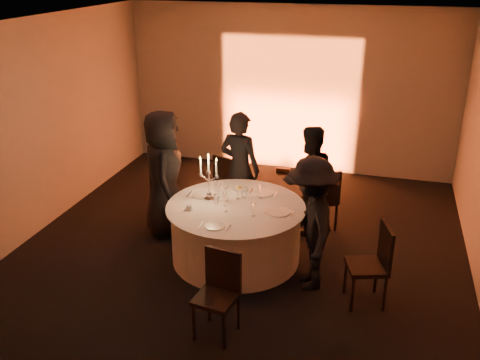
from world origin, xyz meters
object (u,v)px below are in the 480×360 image
(banquet_table, at_px, (236,232))
(coffee_cup, at_px, (189,207))
(guest_right, at_px, (311,224))
(chair_back_left, at_px, (227,178))
(guest_back_right, at_px, (308,181))
(guest_left, at_px, (164,173))
(chair_back_right, at_px, (323,197))
(chair_right, at_px, (374,260))
(guest_back_left, at_px, (240,169))
(candelabra, at_px, (209,184))
(chair_front, at_px, (219,288))
(chair_left, at_px, (159,188))

(banquet_table, bearing_deg, coffee_cup, -153.72)
(banquet_table, distance_m, guest_right, 1.17)
(chair_back_left, distance_m, guest_back_right, 1.51)
(chair_back_left, xyz_separation_m, coffee_cup, (0.06, -1.81, 0.32))
(guest_back_right, bearing_deg, guest_left, -22.45)
(chair_back_right, bearing_deg, chair_right, 77.00)
(coffee_cup, bearing_deg, chair_right, -6.17)
(chair_back_left, xyz_separation_m, chair_right, (2.38, -2.07, 0.07))
(banquet_table, bearing_deg, chair_back_left, 111.04)
(guest_back_right, bearing_deg, guest_back_left, -39.45)
(candelabra, bearing_deg, guest_left, 154.55)
(chair_right, height_order, coffee_cup, chair_right)
(guest_left, bearing_deg, chair_back_right, -95.50)
(guest_left, xyz_separation_m, guest_right, (2.22, -0.83, -0.08))
(chair_front, xyz_separation_m, guest_right, (0.78, 1.13, 0.30))
(guest_back_left, height_order, guest_right, guest_back_left)
(chair_back_left, bearing_deg, candelabra, 117.51)
(banquet_table, bearing_deg, chair_right, -16.19)
(chair_right, bearing_deg, guest_back_right, -164.31)
(chair_back_right, bearing_deg, guest_left, -22.71)
(banquet_table, relative_size, guest_left, 0.99)
(candelabra, bearing_deg, guest_back_left, 80.93)
(guest_back_right, bearing_deg, coffee_cup, 6.49)
(guest_back_right, bearing_deg, chair_left, -28.95)
(chair_right, bearing_deg, guest_back_left, -145.30)
(coffee_cup, bearing_deg, chair_left, 131.55)
(chair_left, bearing_deg, chair_back_right, -108.70)
(guest_back_left, distance_m, candelabra, 0.97)
(chair_back_right, xyz_separation_m, coffee_cup, (-1.53, -1.38, 0.27))
(chair_front, distance_m, candelabra, 1.76)
(chair_back_right, height_order, guest_left, guest_left)
(chair_back_left, xyz_separation_m, guest_left, (-0.60, -1.07, 0.43))
(chair_back_right, distance_m, chair_front, 2.70)
(chair_front, bearing_deg, guest_left, 134.87)
(guest_back_left, relative_size, guest_right, 1.05)
(chair_back_right, xyz_separation_m, guest_left, (-2.19, -0.63, 0.38))
(candelabra, bearing_deg, guest_back_right, 38.14)
(coffee_cup, relative_size, candelabra, 0.17)
(chair_back_left, height_order, chair_back_right, chair_back_right)
(chair_back_right, xyz_separation_m, guest_back_right, (-0.21, -0.10, 0.28))
(chair_front, relative_size, candelabra, 1.44)
(guest_right, bearing_deg, chair_back_left, -158.66)
(guest_back_left, xyz_separation_m, guest_right, (1.26, -1.40, -0.04))
(chair_back_right, xyz_separation_m, chair_right, (0.79, -1.63, 0.03))
(guest_right, bearing_deg, guest_back_right, 171.12)
(guest_right, bearing_deg, coffee_cup, -112.22)
(guest_right, bearing_deg, candelabra, -126.53)
(chair_right, xyz_separation_m, guest_back_left, (-2.02, 1.56, 0.31))
(chair_front, bearing_deg, coffee_cup, 131.33)
(chair_front, height_order, guest_right, guest_right)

